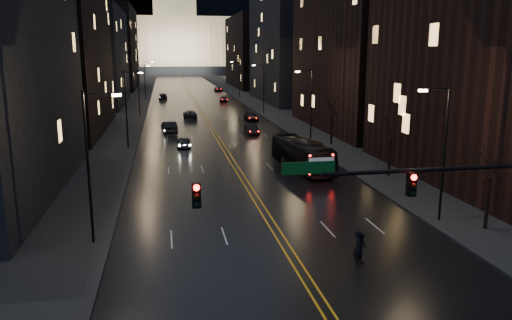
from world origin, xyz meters
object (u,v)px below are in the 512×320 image
oncoming_car_a (184,142)px  pedestrian_b (361,247)px  traffic_signal (463,193)px  pedestrian_a (358,247)px  oncoming_car_b (169,127)px  bus (302,154)px  receding_car_a (252,129)px

oncoming_car_a → pedestrian_b: bearing=105.6°
traffic_signal → oncoming_car_a: bearing=105.0°
pedestrian_a → oncoming_car_b: bearing=26.4°
oncoming_car_a → pedestrian_a: bearing=104.9°
bus → oncoming_car_a: 16.82m
oncoming_car_b → pedestrian_b: 46.71m
receding_car_a → oncoming_car_b: bearing=160.3°
traffic_signal → pedestrian_a: size_ratio=9.01×
traffic_signal → pedestrian_a: bearing=120.7°
traffic_signal → oncoming_car_b: traffic_signal is taller
receding_car_a → oncoming_car_a: bearing=-142.6°
traffic_signal → bus: bearing=89.6°
bus → pedestrian_a: bearing=-105.2°
oncoming_car_a → pedestrian_a: 35.51m
pedestrian_a → oncoming_car_a: bearing=27.6°
traffic_signal → receding_car_a: traffic_signal is taller
bus → oncoming_car_b: bus is taller
pedestrian_b → oncoming_car_a: bearing=2.3°
traffic_signal → oncoming_car_a: 40.89m
oncoming_car_a → receding_car_a: bearing=-136.6°
pedestrian_b → oncoming_car_b: bearing=1.0°
traffic_signal → bus: 26.58m
traffic_signal → receding_car_a: 47.76m
oncoming_car_b → pedestrian_a: size_ratio=2.63×
bus → receding_car_a: (-1.22, 21.22, -0.78)m
receding_car_a → pedestrian_a: (-1.72, -42.93, 0.28)m
oncoming_car_a → pedestrian_b: (8.08, -34.27, 0.13)m
bus → receding_car_a: bearing=85.8°
receding_car_a → pedestrian_b: bearing=-95.6°
oncoming_car_b → receding_car_a: bearing=157.5°
traffic_signal → oncoming_car_b: (-12.06, 50.70, -4.27)m
oncoming_car_b → pedestrian_b: (9.64, -45.70, -0.03)m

